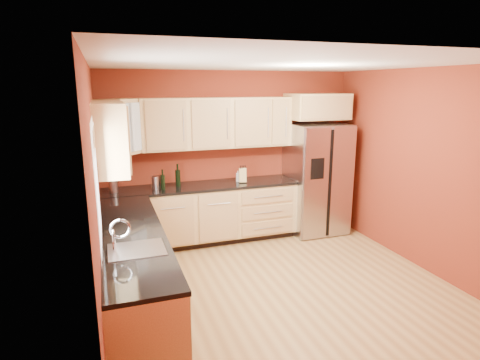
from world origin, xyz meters
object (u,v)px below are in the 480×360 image
Objects in this scene: canister_left at (156,183)px; wine_bottle_a at (163,179)px; refrigerator at (316,179)px; knife_block at (243,175)px; soap_dispenser at (238,176)px.

wine_bottle_a is (0.09, -0.04, 0.05)m from canister_left.
canister_left is at bearing 179.17° from refrigerator.
refrigerator is 8.11× the size of knife_block.
canister_left is 0.87× the size of knife_block.
knife_block is 0.09m from soap_dispenser.
refrigerator is at bearing 0.16° from wine_bottle_a.
canister_left reaches higher than soap_dispenser.
refrigerator is 6.10× the size of wine_bottle_a.
wine_bottle_a is at bearing -174.75° from soap_dispenser.
wine_bottle_a is 1.18m from soap_dispenser.
wine_bottle_a reaches higher than knife_block.
knife_block is at bearing 178.14° from refrigerator.
canister_left is (-2.58, 0.04, 0.13)m from refrigerator.
soap_dispenser is at bearing 148.00° from knife_block.
soap_dispenser is (-1.32, 0.10, 0.11)m from refrigerator.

